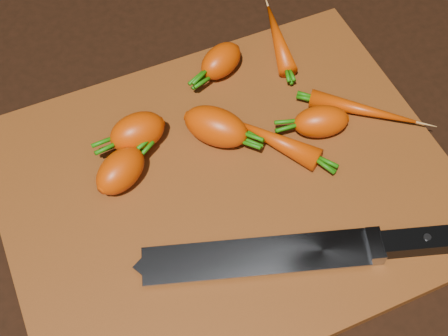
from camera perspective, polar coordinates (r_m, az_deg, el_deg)
name	(u,v)px	position (r m, az deg, el deg)	size (l,w,h in m)	color
ground	(227,191)	(0.72, 0.32, -2.12)	(2.00, 2.00, 0.01)	black
cutting_board	(228,186)	(0.71, 0.32, -1.67)	(0.50, 0.40, 0.01)	brown
carrot_0	(120,171)	(0.70, -9.45, -0.24)	(0.07, 0.04, 0.04)	#C43800
carrot_1	(137,132)	(0.72, -7.92, 3.28)	(0.07, 0.04, 0.04)	#C43800
carrot_2	(216,127)	(0.72, -0.74, 3.80)	(0.08, 0.04, 0.04)	#C43800
carrot_3	(221,61)	(0.79, -0.28, 9.78)	(0.06, 0.04, 0.04)	#C43800
carrot_4	(321,122)	(0.74, 8.86, 4.22)	(0.07, 0.04, 0.04)	#C43800
carrot_5	(278,38)	(0.83, 4.95, 11.76)	(0.12, 0.02, 0.02)	#C43800
carrot_6	(363,110)	(0.77, 12.55, 5.22)	(0.13, 0.02, 0.02)	#C43800
carrot_7	(276,141)	(0.72, 4.74, 2.51)	(0.11, 0.03, 0.03)	#C43800
knife	(278,255)	(0.66, 4.98, -7.89)	(0.38, 0.15, 0.02)	gray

